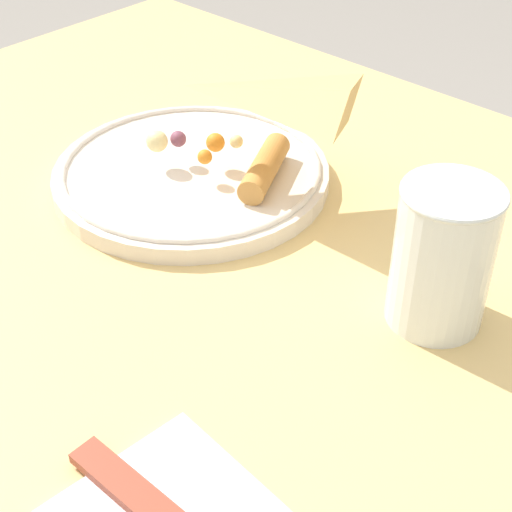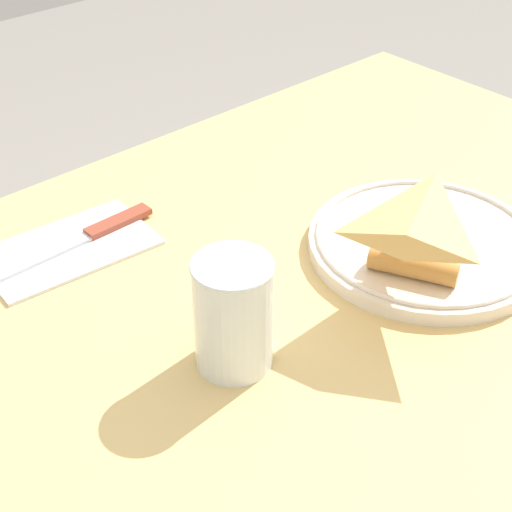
{
  "view_description": "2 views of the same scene",
  "coord_description": "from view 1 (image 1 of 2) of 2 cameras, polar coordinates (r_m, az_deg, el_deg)",
  "views": [
    {
      "loc": [
        0.41,
        -0.38,
        1.14
      ],
      "look_at": [
        0.09,
        -0.03,
        0.79
      ],
      "focal_mm": 55.0,
      "sensor_mm": 36.0,
      "label": 1
    },
    {
      "loc": [
        0.54,
        0.44,
        1.26
      ],
      "look_at": [
        0.11,
        -0.04,
        0.78
      ],
      "focal_mm": 55.0,
      "sensor_mm": 36.0,
      "label": 2
    }
  ],
  "objects": [
    {
      "name": "milk_glass",
      "position": [
        0.57,
        13.34,
        -0.51
      ],
      "size": [
        0.07,
        0.07,
        0.11
      ],
      "color": "white",
      "rests_on": "dining_table"
    },
    {
      "name": "plate_pizza",
      "position": [
        0.73,
        -4.61,
        6.23
      ],
      "size": [
        0.26,
        0.26,
        0.05
      ],
      "color": "silver",
      "rests_on": "dining_table"
    },
    {
      "name": "dining_table",
      "position": [
        0.76,
        -3.31,
        -5.93
      ],
      "size": [
        0.95,
        0.74,
        0.75
      ],
      "color": "#DBB770",
      "rests_on": "ground_plane"
    }
  ]
}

